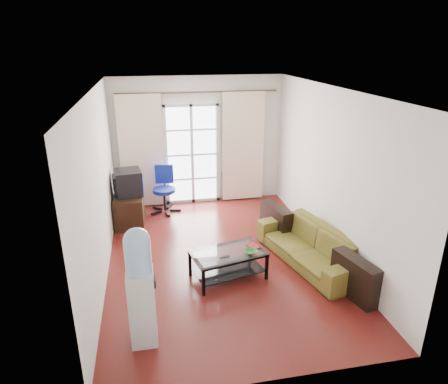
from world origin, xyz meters
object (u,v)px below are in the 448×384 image
(coffee_table, at_px, (228,261))
(crt_tv, at_px, (127,183))
(tv_stand, at_px, (129,210))
(task_chair, at_px, (165,198))
(water_cooler, at_px, (140,285))
(sofa, at_px, (310,245))

(coffee_table, relative_size, crt_tv, 2.02)
(tv_stand, xyz_separation_m, task_chair, (0.70, 0.50, -0.02))
(tv_stand, bearing_deg, task_chair, 37.22)
(crt_tv, distance_m, water_cooler, 3.43)
(sofa, distance_m, tv_stand, 3.50)
(sofa, distance_m, water_cooler, 2.98)
(sofa, xyz_separation_m, coffee_table, (-1.37, -0.20, -0.02))
(tv_stand, height_order, task_chair, task_chair)
(crt_tv, height_order, water_cooler, water_cooler)
(crt_tv, bearing_deg, coffee_table, -65.18)
(task_chair, bearing_deg, coffee_table, -66.18)
(tv_stand, distance_m, task_chair, 0.86)
(sofa, bearing_deg, crt_tv, -140.11)
(sofa, xyz_separation_m, water_cooler, (-2.61, -1.35, 0.48))
(task_chair, bearing_deg, sofa, -41.77)
(sofa, height_order, tv_stand, tv_stand)
(water_cooler, bearing_deg, task_chair, 83.29)
(sofa, relative_size, crt_tv, 3.68)
(tv_stand, bearing_deg, water_cooler, -84.14)
(coffee_table, height_order, tv_stand, tv_stand)
(coffee_table, relative_size, task_chair, 1.23)
(sofa, relative_size, task_chair, 2.24)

